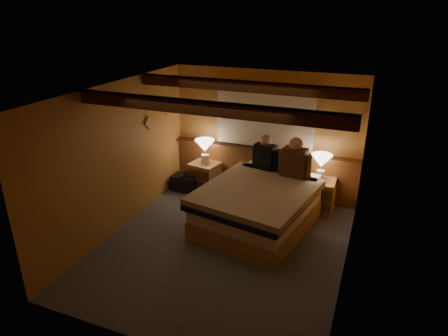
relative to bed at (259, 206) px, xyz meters
The scene contains 19 objects.
floor 0.92m from the bed, 112.50° to the right, with size 4.20×4.20×0.00m, color #535762.
ceiling 2.19m from the bed, 112.50° to the right, with size 4.20×4.20×0.00m, color #D38C4F.
wall_back 1.59m from the bed, 103.71° to the left, with size 3.60×3.60×0.00m, color #B57E41.
wall_left 2.41m from the bed, 159.86° to the right, with size 4.20×4.20×0.00m, color #B57E41.
wall_right 1.86m from the bed, 27.79° to the right, with size 4.20×4.20×0.00m, color #B57E41.
wall_front 3.01m from the bed, 96.39° to the right, with size 3.60×3.60×0.00m, color #B57E41.
wainscot 1.30m from the bed, 104.39° to the left, with size 3.60×0.23×0.94m.
curtain_window 1.73m from the bed, 104.45° to the left, with size 2.18×0.09×1.11m.
ceiling_beams 2.06m from the bed, 117.16° to the right, with size 3.60×1.65×0.16m.
coat_rail 2.54m from the bed, 158.67° to the left, with size 0.05×0.55×0.24m.
framed_print 2.03m from the bed, 51.65° to the left, with size 0.30×0.04×0.25m.
bed is the anchor object (origin of this frame).
nightstand_left 1.72m from the bed, 146.09° to the left, with size 0.59×0.55×0.58m.
nightstand_right 1.27m from the bed, 49.08° to the left, with size 0.53×0.49×0.58m.
lamp_left 1.77m from the bed, 146.36° to the left, with size 0.38×0.38×0.49m.
lamp_right 1.38m from the bed, 49.94° to the left, with size 0.37×0.37×0.48m.
person_left 1.02m from the bed, 100.99° to the left, with size 0.53×0.30×0.66m.
person_right 1.00m from the bed, 57.76° to the left, with size 0.59×0.28×0.72m.
duffel_bag 1.96m from the bed, 155.83° to the left, with size 0.53×0.32×0.38m.
Camera 1 is at (1.99, -4.89, 3.46)m, focal length 32.00 mm.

